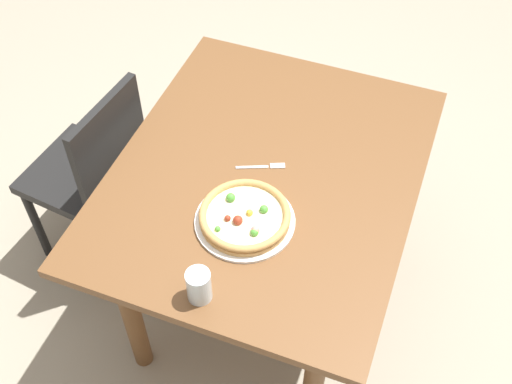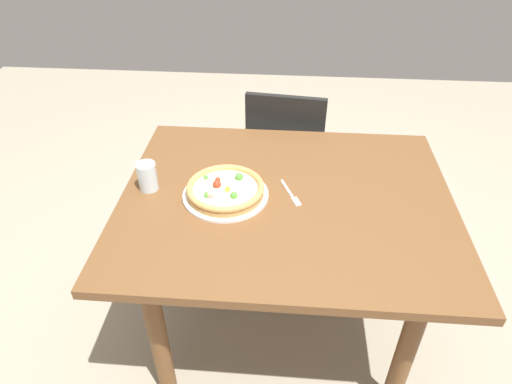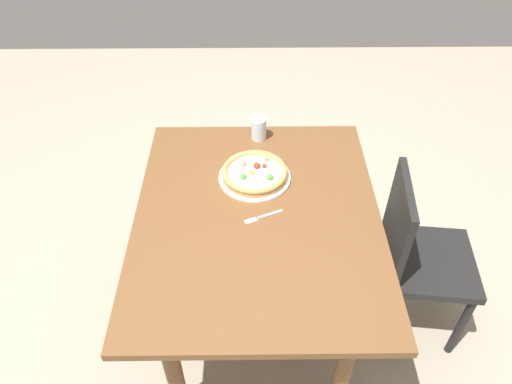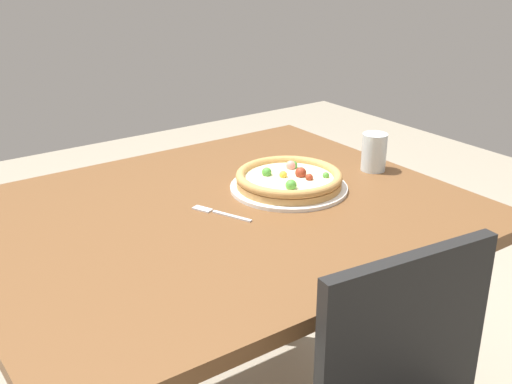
{
  "view_description": "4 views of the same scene",
  "coord_description": "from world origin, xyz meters",
  "px_view_note": "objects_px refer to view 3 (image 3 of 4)",
  "views": [
    {
      "loc": [
        1.36,
        0.48,
        2.37
      ],
      "look_at": [
        0.11,
        0.01,
        0.79
      ],
      "focal_mm": 45.23,
      "sensor_mm": 36.0,
      "label": 1
    },
    {
      "loc": [
        0.01,
        1.31,
        1.77
      ],
      "look_at": [
        0.11,
        0.01,
        0.79
      ],
      "focal_mm": 31.48,
      "sensor_mm": 36.0,
      "label": 2
    },
    {
      "loc": [
        -1.35,
        0.02,
        2.16
      ],
      "look_at": [
        0.11,
        0.01,
        0.79
      ],
      "focal_mm": 33.57,
      "sensor_mm": 36.0,
      "label": 3
    },
    {
      "loc": [
        -0.76,
        -1.22,
        1.4
      ],
      "look_at": [
        0.11,
        0.01,
        0.79
      ],
      "focal_mm": 44.1,
      "sensor_mm": 36.0,
      "label": 4
    }
  ],
  "objects_px": {
    "fork": "(261,218)",
    "drinking_glass": "(259,129)",
    "dining_table": "(257,234)",
    "plate": "(255,177)",
    "pizza": "(255,173)",
    "chair_near": "(417,254)"
  },
  "relations": [
    {
      "from": "pizza",
      "to": "fork",
      "type": "distance_m",
      "value": 0.25
    },
    {
      "from": "plate",
      "to": "drinking_glass",
      "type": "height_order",
      "value": "drinking_glass"
    },
    {
      "from": "plate",
      "to": "fork",
      "type": "distance_m",
      "value": 0.24
    },
    {
      "from": "drinking_glass",
      "to": "dining_table",
      "type": "bearing_deg",
      "value": 178.57
    },
    {
      "from": "chair_near",
      "to": "pizza",
      "type": "xyz_separation_m",
      "value": [
        0.22,
        0.72,
        0.3
      ]
    },
    {
      "from": "chair_near",
      "to": "pizza",
      "type": "bearing_deg",
      "value": -100.34
    },
    {
      "from": "plate",
      "to": "drinking_glass",
      "type": "distance_m",
      "value": 0.3
    },
    {
      "from": "dining_table",
      "to": "plate",
      "type": "bearing_deg",
      "value": 2.59
    },
    {
      "from": "plate",
      "to": "fork",
      "type": "relative_size",
      "value": 2.0
    },
    {
      "from": "chair_near",
      "to": "fork",
      "type": "relative_size",
      "value": 5.63
    },
    {
      "from": "plate",
      "to": "pizza",
      "type": "bearing_deg",
      "value": 14.16
    },
    {
      "from": "plate",
      "to": "drinking_glass",
      "type": "relative_size",
      "value": 2.89
    },
    {
      "from": "plate",
      "to": "pizza",
      "type": "relative_size",
      "value": 1.11
    },
    {
      "from": "dining_table",
      "to": "chair_near",
      "type": "relative_size",
      "value": 1.37
    },
    {
      "from": "pizza",
      "to": "plate",
      "type": "bearing_deg",
      "value": -165.84
    },
    {
      "from": "chair_near",
      "to": "drinking_glass",
      "type": "height_order",
      "value": "chair_near"
    },
    {
      "from": "plate",
      "to": "drinking_glass",
      "type": "bearing_deg",
      "value": -4.49
    },
    {
      "from": "dining_table",
      "to": "pizza",
      "type": "relative_size",
      "value": 4.27
    },
    {
      "from": "fork",
      "to": "drinking_glass",
      "type": "xyz_separation_m",
      "value": [
        0.54,
        -0.0,
        0.05
      ]
    },
    {
      "from": "chair_near",
      "to": "drinking_glass",
      "type": "bearing_deg",
      "value": -119.74
    },
    {
      "from": "dining_table",
      "to": "chair_near",
      "type": "xyz_separation_m",
      "value": [
        0.01,
        -0.71,
        -0.16
      ]
    },
    {
      "from": "dining_table",
      "to": "chair_near",
      "type": "height_order",
      "value": "chair_near"
    }
  ]
}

